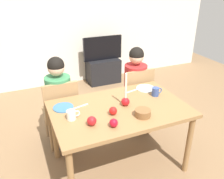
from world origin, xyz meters
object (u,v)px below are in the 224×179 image
(plate_left, at_px, (63,107))
(mug_left, at_px, (72,115))
(chair_right, at_px, (136,95))
(dining_table, at_px, (119,114))
(person_right_child, at_px, (135,90))
(candle_centerpiece, at_px, (125,99))
(apple_by_right_mug, at_px, (113,111))
(chair_left, at_px, (61,110))
(bowl_walnuts, at_px, (143,113))
(person_left_child, at_px, (60,104))
(tv, at_px, (103,48))
(mug_right, at_px, (156,92))
(apple_by_left_plate, at_px, (114,123))
(plate_right, at_px, (146,88))
(apple_near_candle, at_px, (92,121))
(tv_stand, at_px, (103,71))

(plate_left, height_order, mug_left, mug_left)
(chair_right, height_order, plate_left, chair_right)
(dining_table, relative_size, person_right_child, 1.19)
(candle_centerpiece, xyz_separation_m, apple_by_right_mug, (-0.19, -0.11, -0.03))
(plate_left, relative_size, apple_by_right_mug, 2.57)
(chair_right, bearing_deg, plate_left, -160.16)
(chair_left, distance_m, mug_left, 0.69)
(chair_right, relative_size, bowl_walnuts, 5.80)
(person_left_child, relative_size, tv, 1.48)
(mug_right, bearing_deg, candle_centerpiece, -170.31)
(mug_left, relative_size, apple_by_left_plate, 1.62)
(person_right_child, distance_m, mug_left, 1.25)
(mug_right, bearing_deg, chair_left, 152.44)
(person_right_child, height_order, apple_by_left_plate, person_right_child)
(chair_right, bearing_deg, person_left_child, 178.20)
(mug_right, bearing_deg, apple_by_right_mug, -163.04)
(apple_by_right_mug, bearing_deg, plate_right, 32.78)
(mug_left, bearing_deg, apple_near_candle, -49.86)
(apple_near_candle, bearing_deg, chair_left, 99.62)
(tv_stand, height_order, mug_left, mug_left)
(tv, relative_size, candle_centerpiece, 2.17)
(mug_right, xyz_separation_m, apple_near_candle, (-0.86, -0.28, -0.01))
(bowl_walnuts, distance_m, apple_by_right_mug, 0.29)
(tv, xyz_separation_m, plate_right, (-0.22, -2.01, 0.05))
(tv, height_order, mug_left, tv)
(person_left_child, distance_m, candle_centerpiece, 0.89)
(dining_table, height_order, mug_right, mug_right)
(apple_near_candle, bearing_deg, chair_right, 41.63)
(tv, bearing_deg, apple_by_right_mug, -108.79)
(dining_table, height_order, apple_near_candle, apple_near_candle)
(person_left_child, distance_m, tv_stand, 2.08)
(dining_table, bearing_deg, apple_by_left_plate, -123.60)
(person_left_child, xyz_separation_m, tv, (1.20, 1.66, 0.14))
(chair_left, height_order, bowl_walnuts, chair_left)
(person_left_child, bearing_deg, chair_right, -1.80)
(chair_left, xyz_separation_m, plate_right, (0.98, -0.32, 0.24))
(apple_near_candle, xyz_separation_m, apple_by_right_mug, (0.25, 0.09, -0.00))
(mug_left, bearing_deg, apple_by_right_mug, -10.85)
(chair_left, height_order, tv, tv)
(candle_centerpiece, bearing_deg, tv, 74.68)
(candle_centerpiece, height_order, bowl_walnuts, candle_centerpiece)
(dining_table, bearing_deg, apple_by_right_mug, -140.24)
(plate_left, distance_m, plate_right, 1.02)
(mug_left, height_order, apple_by_right_mug, mug_left)
(chair_left, height_order, mug_left, chair_left)
(tv, relative_size, bowl_walnuts, 5.09)
(person_right_child, xyz_separation_m, apple_by_left_plate, (-0.72, -0.93, 0.22))
(chair_right, height_order, apple_by_left_plate, chair_right)
(plate_left, bearing_deg, dining_table, -22.36)
(candle_centerpiece, bearing_deg, plate_right, 33.63)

